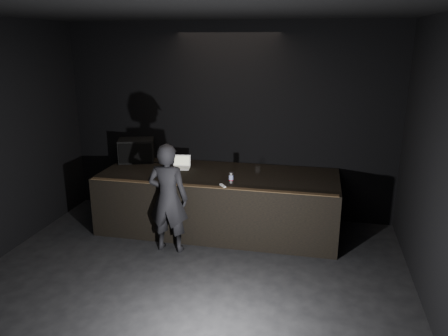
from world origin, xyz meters
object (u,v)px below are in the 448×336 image
Objects in this scene: stage_monitor at (136,150)px; laptop at (181,165)px; beer_can at (231,178)px; stage_riser at (219,201)px; person at (168,198)px.

stage_monitor is 0.98m from laptop.
stage_monitor reaches higher than beer_can.
person is (-0.57, -0.95, 0.36)m from stage_riser.
beer_can is (1.03, -0.64, 0.03)m from laptop.
beer_can is 1.04m from person.
beer_can is at bearing -42.39° from stage_monitor.
stage_riser is 5.42× the size of stage_monitor.
stage_monitor is (-1.67, 0.44, 0.71)m from stage_riser.
person is at bearing -121.04° from stage_riser.
laptop is 1.18m from person.
person is (1.10, -1.39, -0.35)m from stage_monitor.
laptop reaches higher than stage_riser.
stage_monitor is 1.80m from person.
beer_can is (0.30, -0.44, 0.58)m from stage_riser.
laptop is (-0.73, 0.20, 0.56)m from stage_riser.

